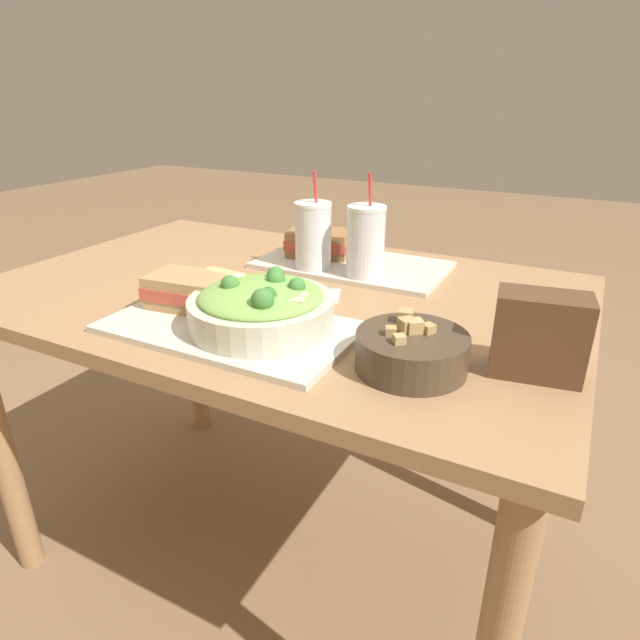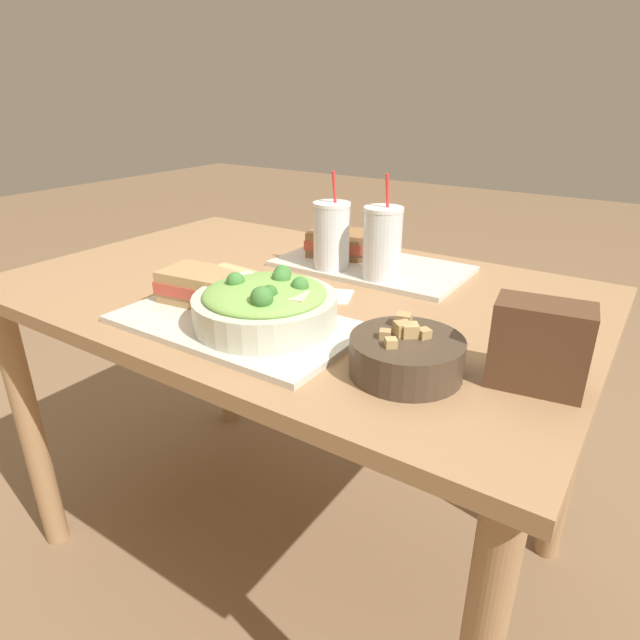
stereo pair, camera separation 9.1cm
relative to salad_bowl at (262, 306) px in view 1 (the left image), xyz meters
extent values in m
plane|color=#846647|center=(-0.10, 0.22, -0.82)|extent=(12.00, 12.00, 0.00)
cube|color=#A37A51|center=(-0.10, 0.22, -0.07)|extent=(1.29, 0.84, 0.03)
cylinder|color=#A37A51|center=(-0.69, -0.15, -0.45)|extent=(0.06, 0.06, 0.74)
cylinder|color=#A37A51|center=(-0.69, 0.58, -0.45)|extent=(0.06, 0.06, 0.74)
cylinder|color=#A37A51|center=(0.49, 0.58, -0.45)|extent=(0.06, 0.06, 0.74)
cube|color=beige|center=(-0.06, -0.02, -0.05)|extent=(0.46, 0.26, 0.01)
cube|color=beige|center=(-0.02, 0.43, -0.05)|extent=(0.46, 0.26, 0.01)
cylinder|color=beige|center=(0.00, 0.00, -0.01)|extent=(0.26, 0.26, 0.06)
ellipsoid|color=#7FB251|center=(0.00, 0.00, 0.02)|extent=(0.22, 0.22, 0.04)
sphere|color=#427F38|center=(-0.01, 0.06, 0.04)|extent=(0.03, 0.03, 0.03)
sphere|color=#38702D|center=(0.03, -0.03, 0.04)|extent=(0.03, 0.03, 0.03)
sphere|color=#427F38|center=(0.06, 0.03, 0.04)|extent=(0.03, 0.03, 0.03)
sphere|color=#427F38|center=(0.01, 0.04, 0.04)|extent=(0.03, 0.03, 0.03)
sphere|color=#427F38|center=(0.04, -0.06, 0.04)|extent=(0.04, 0.04, 0.04)
sphere|color=#427F38|center=(-0.05, -0.02, 0.04)|extent=(0.03, 0.03, 0.03)
cube|color=beige|center=(0.07, 0.00, 0.03)|extent=(0.05, 0.06, 0.01)
cube|color=beige|center=(-0.06, 0.03, 0.03)|extent=(0.06, 0.05, 0.01)
cylinder|color=#473828|center=(0.28, -0.01, -0.02)|extent=(0.18, 0.18, 0.06)
cylinder|color=#5B2D19|center=(0.28, -0.01, 0.00)|extent=(0.16, 0.16, 0.01)
cube|color=tan|center=(0.26, 0.03, 0.02)|extent=(0.03, 0.03, 0.02)
cube|color=tan|center=(0.30, 0.01, 0.01)|extent=(0.02, 0.02, 0.02)
cube|color=tan|center=(0.28, 0.00, 0.02)|extent=(0.03, 0.03, 0.02)
cube|color=tan|center=(0.25, -0.02, 0.01)|extent=(0.02, 0.02, 0.02)
cube|color=tan|center=(0.27, 0.00, 0.02)|extent=(0.03, 0.03, 0.02)
cube|color=tan|center=(0.27, -0.05, 0.01)|extent=(0.02, 0.02, 0.02)
cube|color=tan|center=(-0.18, 0.02, -0.03)|extent=(0.16, 0.12, 0.02)
cube|color=#C64C38|center=(-0.18, 0.02, -0.01)|extent=(0.17, 0.12, 0.02)
cube|color=tan|center=(-0.18, 0.02, 0.01)|extent=(0.16, 0.12, 0.02)
cylinder|color=tan|center=(-0.11, 0.07, -0.01)|extent=(0.13, 0.08, 0.07)
cylinder|color=beige|center=(-0.05, 0.07, -0.01)|extent=(0.01, 0.06, 0.06)
cube|color=olive|center=(-0.12, 0.45, -0.03)|extent=(0.17, 0.14, 0.02)
cube|color=#C64C38|center=(-0.12, 0.45, -0.01)|extent=(0.18, 0.14, 0.02)
cube|color=olive|center=(-0.12, 0.45, 0.01)|extent=(0.17, 0.14, 0.02)
cylinder|color=silver|center=(-0.08, 0.35, 0.03)|extent=(0.09, 0.09, 0.15)
cylinder|color=black|center=(-0.08, 0.35, 0.02)|extent=(0.08, 0.08, 0.12)
cylinder|color=white|center=(-0.08, 0.35, 0.11)|extent=(0.09, 0.09, 0.01)
cylinder|color=red|center=(-0.08, 0.35, 0.15)|extent=(0.01, 0.02, 0.08)
cylinder|color=silver|center=(0.05, 0.35, 0.04)|extent=(0.09, 0.09, 0.15)
cylinder|color=maroon|center=(0.05, 0.35, 0.03)|extent=(0.08, 0.08, 0.13)
cylinder|color=white|center=(0.05, 0.35, 0.12)|extent=(0.09, 0.09, 0.01)
cylinder|color=red|center=(0.06, 0.35, 0.15)|extent=(0.01, 0.02, 0.08)
cube|color=brown|center=(0.46, 0.07, 0.01)|extent=(0.14, 0.09, 0.13)
cube|color=silver|center=(-0.01, 0.20, -0.05)|extent=(0.15, 0.12, 0.00)
camera|label=1|loc=(0.50, -0.74, 0.36)|focal=30.00mm
camera|label=2|loc=(0.58, -0.69, 0.36)|focal=30.00mm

